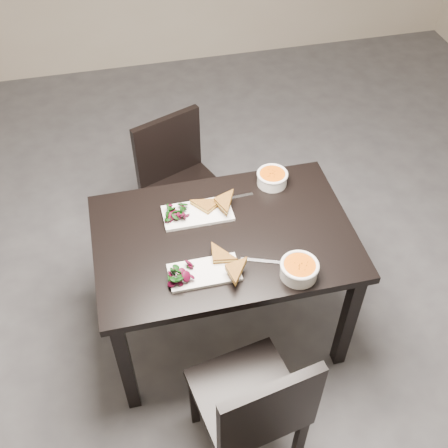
# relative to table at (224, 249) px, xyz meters

# --- Properties ---
(ground) EXTENTS (5.00, 5.00, 0.00)m
(ground) POSITION_rel_table_xyz_m (0.34, 0.40, -0.65)
(ground) COLOR #47474C
(ground) RESTS_ON ground
(table) EXTENTS (1.20, 0.80, 0.75)m
(table) POSITION_rel_table_xyz_m (0.00, 0.00, 0.00)
(table) COLOR black
(table) RESTS_ON ground
(chair_near) EXTENTS (0.49, 0.49, 0.85)m
(chair_near) POSITION_rel_table_xyz_m (-0.04, -0.72, -0.17)
(chair_near) COLOR black
(chair_near) RESTS_ON ground
(chair_far) EXTENTS (0.55, 0.55, 0.85)m
(chair_far) POSITION_rel_table_xyz_m (-0.10, 0.72, -0.17)
(chair_far) COLOR black
(chair_far) RESTS_ON ground
(plate_near) EXTENTS (0.31, 0.15, 0.02)m
(plate_near) POSITION_rel_table_xyz_m (-0.14, -0.21, 0.11)
(plate_near) COLOR white
(plate_near) RESTS_ON table
(sandwich_near) EXTENTS (0.17, 0.14, 0.05)m
(sandwich_near) POSITION_rel_table_xyz_m (-0.07, -0.19, 0.14)
(sandwich_near) COLOR #996420
(sandwich_near) RESTS_ON plate_near
(salad_near) EXTENTS (0.10, 0.09, 0.04)m
(salad_near) POSITION_rel_table_xyz_m (-0.24, -0.21, 0.14)
(salad_near) COLOR black
(salad_near) RESTS_ON plate_near
(soup_bowl_near) EXTENTS (0.17, 0.17, 0.07)m
(soup_bowl_near) POSITION_rel_table_xyz_m (0.26, -0.30, 0.14)
(soup_bowl_near) COLOR white
(soup_bowl_near) RESTS_ON table
(cutlery_near) EXTENTS (0.17, 0.08, 0.00)m
(cutlery_near) POSITION_rel_table_xyz_m (0.12, -0.19, 0.10)
(cutlery_near) COLOR silver
(cutlery_near) RESTS_ON table
(plate_far) EXTENTS (0.33, 0.16, 0.02)m
(plate_far) POSITION_rel_table_xyz_m (-0.09, 0.15, 0.11)
(plate_far) COLOR white
(plate_far) RESTS_ON table
(sandwich_far) EXTENTS (0.21, 0.20, 0.05)m
(sandwich_far) POSITION_rel_table_xyz_m (-0.03, 0.14, 0.14)
(sandwich_far) COLOR #996420
(sandwich_far) RESTS_ON plate_far
(salad_far) EXTENTS (0.10, 0.09, 0.05)m
(salad_far) POSITION_rel_table_xyz_m (-0.19, 0.15, 0.14)
(salad_far) COLOR black
(salad_far) RESTS_ON plate_far
(soup_bowl_far) EXTENTS (0.16, 0.16, 0.07)m
(soup_bowl_far) POSITION_rel_table_xyz_m (0.32, 0.29, 0.14)
(soup_bowl_far) COLOR white
(soup_bowl_far) RESTS_ON table
(cutlery_far) EXTENTS (0.18, 0.03, 0.00)m
(cutlery_far) POSITION_rel_table_xyz_m (0.11, 0.23, 0.10)
(cutlery_far) COLOR silver
(cutlery_far) RESTS_ON table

